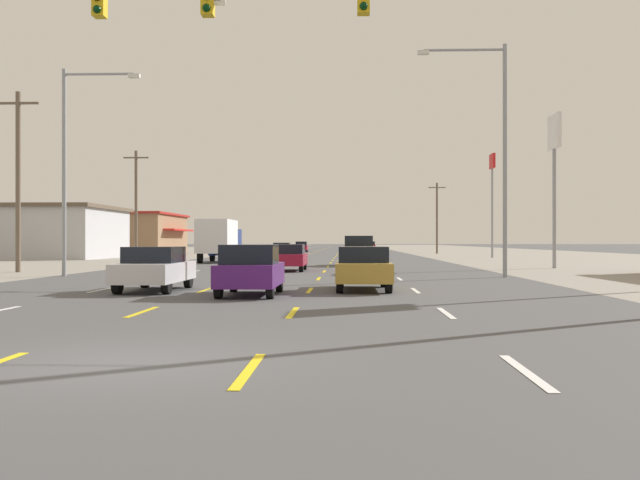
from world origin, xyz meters
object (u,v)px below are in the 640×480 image
Objects in this scene: sedan_inner_left_farthest at (282,250)px; pole_sign_right_row_1 at (554,150)px; sedan_inner_left_near at (155,268)px; sedan_center_turn_midfar at (289,257)px; hatchback_center_turn_nearest at (250,270)px; pole_sign_right_row_2 at (492,181)px; hatchback_inner_left_distant_a at (302,247)px; suv_inner_right_far at (358,250)px; streetlight_left_row_0 at (71,157)px; streetlight_right_row_0 at (497,144)px; box_truck_far_left_farther at (219,238)px; hatchback_far_right_distant_b at (370,246)px; sedan_inner_right_mid at (363,268)px.

pole_sign_right_row_1 reaches higher than sedan_inner_left_farthest.
sedan_inner_left_near is 16.54m from sedan_center_turn_midfar.
pole_sign_right_row_2 is (17.07, 50.04, 6.68)m from hatchback_center_turn_nearest.
hatchback_inner_left_distant_a is 40.76m from pole_sign_right_row_2.
suv_inner_right_far is at bearing 82.19° from hatchback_center_turn_nearest.
streetlight_left_row_0 is at bearing -145.23° from sedan_center_turn_midfar.
hatchback_inner_left_distant_a is at bearing 85.22° from streetlight_left_row_0.
pole_sign_right_row_2 is at bearing 71.17° from hatchback_center_turn_nearest.
sedan_center_turn_midfar is 1.15× the size of hatchback_inner_left_distant_a.
streetlight_right_row_0 is at bearing -100.78° from pole_sign_right_row_2.
hatchback_far_right_distant_b is at bearing 79.01° from box_truck_far_left_farther.
sedan_inner_right_mid is 16.71m from streetlight_left_row_0.
suv_inner_right_far reaches higher than hatchback_inner_left_distant_a.
pole_sign_right_row_2 reaches higher than sedan_center_turn_midfar.
sedan_inner_left_farthest is at bearing 95.74° from sedan_center_turn_midfar.
pole_sign_right_row_1 is (18.78, 20.58, 6.34)m from sedan_inner_left_near.
pole_sign_right_row_2 reaches higher than streetlight_left_row_0.
streetlight_right_row_0 is (2.92, -92.62, 5.29)m from hatchback_far_right_distant_b.
hatchback_far_right_distant_b reaches higher than sedan_inner_right_mid.
suv_inner_right_far is at bearing -82.66° from hatchback_inner_left_distant_a.
box_truck_far_left_farther is (-10.56, 6.90, 0.81)m from suv_inner_right_far.
pole_sign_right_row_2 is (13.40, 23.31, 6.43)m from suv_inner_right_far.
sedan_inner_left_farthest is 1.15× the size of hatchback_inner_left_distant_a.
sedan_inner_left_near is 31.99m from box_truck_far_left_farther.
hatchback_far_right_distant_b reaches higher than sedan_inner_left_farthest.
sedan_inner_right_mid is 12.08m from streetlight_right_row_0.
hatchback_inner_left_distant_a is 73.41m from streetlight_left_row_0.
box_truck_far_left_farther is 22.70m from streetlight_left_row_0.
sedan_inner_left_near is 52.79m from pole_sign_right_row_2.
suv_inner_right_far reaches higher than hatchback_far_right_distant_b.
hatchback_far_right_distant_b is (10.55, 19.62, 0.00)m from hatchback_inner_left_distant_a.
box_truck_far_left_farther is 50.91m from hatchback_inner_left_distant_a.
sedan_inner_left_near is 1.15× the size of hatchback_far_right_distant_b.
hatchback_inner_left_distant_a is at bearing 90.15° from sedan_inner_left_farthest.
box_truck_far_left_farther reaches higher than sedan_inner_left_farthest.
box_truck_far_left_farther is at bearing 108.43° from sedan_inner_right_mid.
streetlight_left_row_0 is at bearing 123.96° from sedan_inner_left_near.
pole_sign_right_row_1 is at bearing -20.18° from suv_inner_right_far.
streetlight_left_row_0 is at bearing -98.68° from sedan_inner_left_farthest.
hatchback_far_right_distant_b is 0.40× the size of streetlight_left_row_0.
box_truck_far_left_farther is at bearing 101.58° from hatchback_center_turn_nearest.
box_truck_far_left_farther is 18.63m from sedan_inner_left_farthest.
box_truck_far_left_farther is at bearing 82.36° from streetlight_left_row_0.
hatchback_center_turn_nearest is 0.80× the size of suv_inner_right_far.
hatchback_inner_left_distant_a is at bearing 107.15° from pole_sign_right_row_1.
sedan_inner_left_near is 1.15× the size of hatchback_inner_left_distant_a.
hatchback_inner_left_distant_a is 0.40× the size of streetlight_left_row_0.
hatchback_far_right_distant_b is at bearing 86.27° from hatchback_center_turn_nearest.
sedan_inner_left_farthest is 1.15× the size of hatchback_far_right_distant_b.
streetlight_right_row_0 is (9.71, 11.42, 5.29)m from hatchback_center_turn_nearest.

